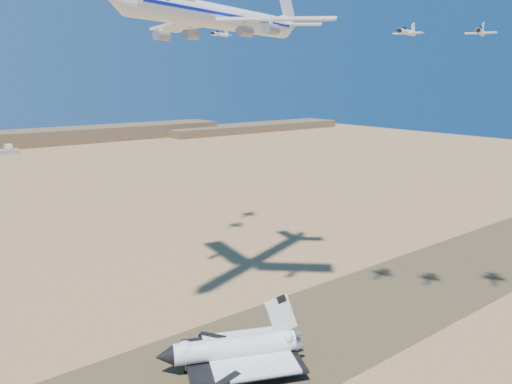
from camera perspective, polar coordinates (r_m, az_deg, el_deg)
ground at (r=151.27m, az=-0.84°, el=-18.47°), size 1200.00×1200.00×0.00m
runway at (r=151.26m, az=-0.84°, el=-18.46°), size 600.00×50.00×0.06m
ridgeline at (r=650.36m, az=-25.25°, el=5.30°), size 960.00×90.00×18.00m
shuttle at (r=144.55m, az=-2.56°, el=-17.57°), size 41.67×35.34×20.29m
carrier_747 at (r=155.76m, az=-4.62°, el=19.38°), size 88.69×65.62×22.36m
crew_a at (r=146.68m, az=2.97°, el=-19.13°), size 0.61×0.77×1.84m
crew_b at (r=146.55m, az=2.56°, el=-19.19°), size 0.80×0.94×1.68m
crew_c at (r=147.90m, az=1.68°, el=-18.86°), size 1.02×1.07×1.67m
chase_jet_a at (r=149.43m, az=16.84°, el=17.11°), size 14.53×8.47×3.70m
chase_jet_b at (r=150.87m, az=24.28°, el=16.37°), size 14.29×8.50×3.69m
chase_jet_e at (r=210.20m, az=-6.73°, el=18.59°), size 14.71×8.40×3.72m
chase_jet_f at (r=232.73m, az=-4.13°, el=17.55°), size 15.43×10.07×4.05m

